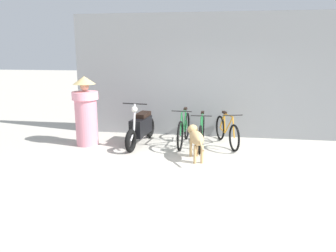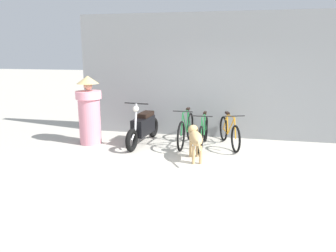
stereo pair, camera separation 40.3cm
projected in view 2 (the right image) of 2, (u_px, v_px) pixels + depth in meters
ground_plane at (196, 175)px, 5.99m from camera, size 60.00×60.00×0.00m
shop_wall_back at (212, 76)px, 8.40m from camera, size 7.08×0.20×3.15m
bicycle_0 at (186, 130)px, 7.83m from camera, size 0.46×1.72×0.89m
bicycle_1 at (203, 133)px, 7.62m from camera, size 0.46×1.73×0.83m
bicycle_2 at (229, 132)px, 7.73m from camera, size 0.61×1.56×0.81m
motorcycle at (143, 127)px, 7.91m from camera, size 0.58×1.87×1.06m
stray_dog at (195, 138)px, 6.76m from camera, size 0.48×1.21×0.65m
person_in_robes at (89, 110)px, 7.85m from camera, size 0.71×0.71×1.64m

